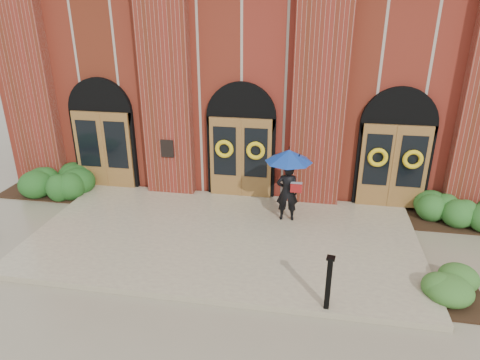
% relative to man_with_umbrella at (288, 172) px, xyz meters
% --- Properties ---
extents(ground, '(90.00, 90.00, 0.00)m').
position_rel_man_with_umbrella_xyz_m(ground, '(-1.55, -1.33, -1.59)').
color(ground, gray).
rests_on(ground, ground).
extents(landing, '(10.00, 5.30, 0.15)m').
position_rel_man_with_umbrella_xyz_m(landing, '(-1.55, -1.18, -1.51)').
color(landing, tan).
rests_on(landing, ground).
extents(church_building, '(16.20, 12.53, 7.00)m').
position_rel_man_with_umbrella_xyz_m(church_building, '(-1.55, 7.46, 1.91)').
color(church_building, maroon).
rests_on(church_building, ground).
extents(man_with_umbrella, '(1.42, 1.42, 2.06)m').
position_rel_man_with_umbrella_xyz_m(man_with_umbrella, '(0.00, 0.00, 0.00)').
color(man_with_umbrella, black).
rests_on(man_with_umbrella, landing).
extents(metal_post, '(0.18, 0.18, 1.18)m').
position_rel_man_with_umbrella_xyz_m(metal_post, '(1.07, -3.68, -0.82)').
color(metal_post, black).
rests_on(metal_post, landing).
extents(hedge_wall_left, '(3.20, 1.28, 0.82)m').
position_rel_man_with_umbrella_xyz_m(hedge_wall_left, '(-7.63, 0.87, -1.18)').
color(hedge_wall_left, '#1D4B19').
rests_on(hedge_wall_left, ground).
extents(hedge_wall_right, '(2.86, 1.14, 0.73)m').
position_rel_man_with_umbrella_xyz_m(hedge_wall_right, '(5.04, 0.87, -1.22)').
color(hedge_wall_right, '#25571E').
rests_on(hedge_wall_right, ground).
extents(hedge_front_right, '(1.49, 1.28, 0.53)m').
position_rel_man_with_umbrella_xyz_m(hedge_front_right, '(3.55, -2.76, -1.33)').
color(hedge_front_right, '#2E5920').
rests_on(hedge_front_right, ground).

